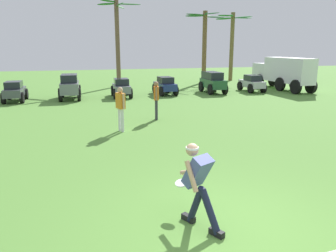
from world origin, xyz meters
name	(u,v)px	position (x,y,z in m)	size (l,w,h in m)	color
ground_plane	(236,229)	(0.00, 0.00, 0.00)	(80.00, 80.00, 0.00)	#568B38
frisbee_thrower	(198,181)	(-0.57, 0.29, 0.79)	(0.55, 1.13, 1.39)	#191E38
frisbee_in_flight	(182,183)	(-0.66, 0.88, 0.52)	(0.34, 0.34, 0.08)	white
teammate_near_sideline	(121,105)	(-0.96, 6.90, 0.94)	(0.32, 0.48, 1.56)	silver
teammate_midfield	(156,97)	(0.67, 8.43, 0.94)	(0.27, 0.50, 1.56)	#33333D
parked_car_slot_a	(15,91)	(-5.69, 14.98, 0.56)	(1.08, 2.20, 1.10)	#474C51
parked_car_slot_b	(70,86)	(-2.80, 15.06, 0.74)	(1.21, 2.37, 1.40)	slate
parked_car_slot_c	(121,87)	(0.13, 15.10, 0.56)	(1.13, 2.22, 1.10)	slate
parked_car_slot_d	(165,85)	(2.91, 15.46, 0.56)	(1.19, 2.24, 1.10)	navy
parked_car_slot_e	(213,82)	(6.08, 15.39, 0.72)	(1.18, 2.42, 1.34)	#235133
parked_car_slot_f	(252,83)	(8.84, 15.25, 0.56)	(1.14, 2.23, 1.10)	#B7BABF
box_truck	(283,72)	(11.45, 15.65, 1.23)	(1.46, 5.92, 2.20)	silver
palm_tree_far_left	(118,36)	(0.68, 20.61, 3.69)	(3.17, 3.45, 6.25)	brown
palm_tree_left_of_centre	(204,40)	(7.87, 21.52, 3.46)	(3.50, 3.58, 5.73)	brown
palm_tree_right_of_centre	(232,41)	(10.81, 22.47, 3.43)	(3.26, 3.34, 5.78)	brown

